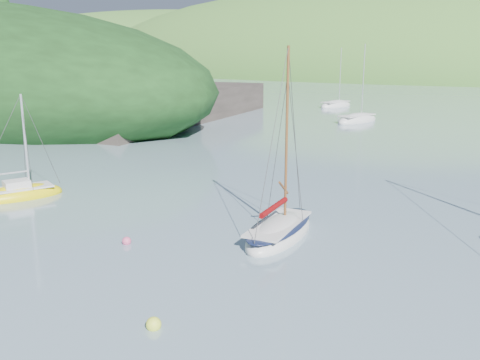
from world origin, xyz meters
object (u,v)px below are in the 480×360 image
Objects in this scene: sailboat_yellow at (20,195)px; distant_sloop_c at (336,106)px; distant_sloop_a at (357,120)px; daysailer_white at (279,232)px.

distant_sloop_c is at bearing 116.53° from sailboat_yellow.
distant_sloop_c is at bearing 135.32° from distant_sloop_a.
sailboat_yellow is at bearing -178.81° from daysailer_white.
distant_sloop_c is at bearing 102.95° from daysailer_white.
daysailer_white is 0.93× the size of distant_sloop_a.
sailboat_yellow is 55.68m from distant_sloop_c.
distant_sloop_c is (-8.91, 14.07, -0.00)m from distant_sloop_a.
distant_sloop_c reaches higher than sailboat_yellow.
distant_sloop_c is (-5.52, 55.41, -0.00)m from sailboat_yellow.
daysailer_white is 1.41× the size of sailboat_yellow.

